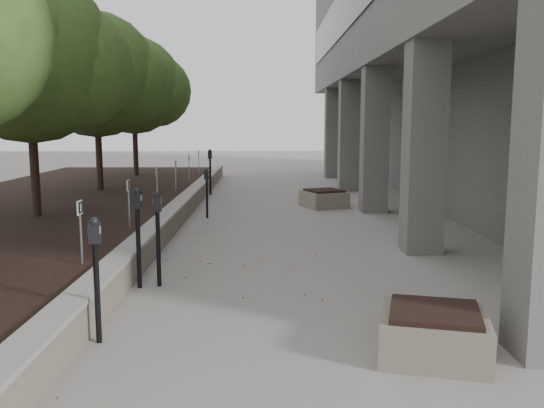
{
  "coord_description": "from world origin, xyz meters",
  "views": [
    {
      "loc": [
        0.4,
        -4.86,
        2.5
      ],
      "look_at": [
        0.52,
        6.7,
        0.84
      ],
      "focal_mm": 37.78,
      "sensor_mm": 36.0,
      "label": 1
    }
  ],
  "objects": [
    {
      "name": "ground",
      "position": [
        0.0,
        0.0,
        0.0
      ],
      "size": [
        90.0,
        90.0,
        0.0
      ],
      "primitive_type": "plane",
      "color": "gray",
      "rests_on": "ground"
    },
    {
      "name": "retaining_wall",
      "position": [
        -1.82,
        9.0,
        0.25
      ],
      "size": [
        0.39,
        26.0,
        0.5
      ],
      "primitive_type": null,
      "color": "gray",
      "rests_on": "ground"
    },
    {
      "name": "planting_bed",
      "position": [
        -5.5,
        9.0,
        0.2
      ],
      "size": [
        7.0,
        26.0,
        0.4
      ],
      "primitive_type": "cube",
      "color": "black",
      "rests_on": "ground"
    },
    {
      "name": "crabapple_tree_3",
      "position": [
        -4.8,
        8.0,
        3.12
      ],
      "size": [
        4.6,
        4.0,
        5.44
      ],
      "primitive_type": null,
      "color": "#335520",
      "rests_on": "planting_bed"
    },
    {
      "name": "crabapple_tree_4",
      "position": [
        -4.8,
        13.0,
        3.12
      ],
      "size": [
        4.6,
        4.0,
        5.44
      ],
      "primitive_type": null,
      "color": "#335520",
      "rests_on": "planting_bed"
    },
    {
      "name": "crabapple_tree_5",
      "position": [
        -4.8,
        18.0,
        3.12
      ],
      "size": [
        4.6,
        4.0,
        5.44
      ],
      "primitive_type": null,
      "color": "#335520",
      "rests_on": "planting_bed"
    },
    {
      "name": "parking_sign_3",
      "position": [
        -2.35,
        3.5,
        0.88
      ],
      "size": [
        0.04,
        0.22,
        0.96
      ],
      "primitive_type": null,
      "color": "black",
      "rests_on": "planting_bed"
    },
    {
      "name": "parking_sign_4",
      "position": [
        -2.35,
        6.5,
        0.88
      ],
      "size": [
        0.04,
        0.22,
        0.96
      ],
      "primitive_type": null,
      "color": "black",
      "rests_on": "planting_bed"
    },
    {
      "name": "parking_sign_5",
      "position": [
        -2.35,
        9.5,
        0.88
      ],
      "size": [
        0.04,
        0.22,
        0.96
      ],
      "primitive_type": null,
      "color": "black",
      "rests_on": "planting_bed"
    },
    {
      "name": "parking_sign_6",
      "position": [
        -2.35,
        12.5,
        0.88
      ],
      "size": [
        0.04,
        0.22,
        0.96
      ],
      "primitive_type": null,
      "color": "black",
      "rests_on": "planting_bed"
    },
    {
      "name": "parking_sign_7",
      "position": [
        -2.35,
        15.5,
        0.88
      ],
      "size": [
        0.04,
        0.22,
        0.96
      ],
      "primitive_type": null,
      "color": "black",
      "rests_on": "planting_bed"
    },
    {
      "name": "parking_sign_8",
      "position": [
        -2.35,
        18.5,
        0.88
      ],
      "size": [
        0.04,
        0.22,
        0.96
      ],
      "primitive_type": null,
      "color": "black",
      "rests_on": "planting_bed"
    },
    {
      "name": "parking_meter_1",
      "position": [
        -1.51,
        1.41,
        0.73
      ],
      "size": [
        0.15,
        0.11,
        1.46
      ],
      "primitive_type": null,
      "rotation": [
        0.0,
        0.0,
        0.08
      ],
      "color": "black",
      "rests_on": "ground"
    },
    {
      "name": "parking_meter_2",
      "position": [
        -1.24,
        3.69,
        0.73
      ],
      "size": [
        0.15,
        0.12,
        1.47
      ],
      "primitive_type": null,
      "rotation": [
        0.0,
        0.0,
        0.08
      ],
      "color": "black",
      "rests_on": "ground"
    },
    {
      "name": "parking_meter_3",
      "position": [
        -1.53,
        3.59,
        0.77
      ],
      "size": [
        0.16,
        0.12,
        1.54
      ],
      "primitive_type": null,
      "rotation": [
        0.0,
        0.0,
        -0.09
      ],
      "color": "black",
      "rests_on": "ground"
    },
    {
      "name": "parking_meter_4",
      "position": [
        -1.15,
        9.98,
        0.65
      ],
      "size": [
        0.15,
        0.13,
        1.29
      ],
      "primitive_type": null,
      "rotation": [
        0.0,
        0.0,
        -0.35
      ],
      "color": "black",
      "rests_on": "ground"
    },
    {
      "name": "parking_meter_5",
      "position": [
        -1.53,
        14.83,
        0.79
      ],
      "size": [
        0.16,
        0.11,
        1.58
      ],
      "primitive_type": null,
      "rotation": [
        0.0,
        0.0,
        -0.01
      ],
      "color": "black",
      "rests_on": "ground"
    },
    {
      "name": "planter_front",
      "position": [
        2.2,
        1.0,
        0.26
      ],
      "size": [
        1.36,
        1.36,
        0.52
      ],
      "primitive_type": null,
      "rotation": [
        0.0,
        0.0,
        -0.25
      ],
      "color": "gray",
      "rests_on": "ground"
    },
    {
      "name": "planter_back",
      "position": [
        2.11,
        11.88,
        0.26
      ],
      "size": [
        1.47,
        1.47,
        0.53
      ],
      "primitive_type": null,
      "rotation": [
        0.0,
        0.0,
        0.38
      ],
      "color": "gray",
      "rests_on": "ground"
    },
    {
      "name": "berry_scatter",
      "position": [
        -0.1,
        5.0,
        0.01
      ],
      "size": [
        3.3,
        14.1,
        0.02
      ],
      "primitive_type": null,
      "color": "#98230B",
      "rests_on": "ground"
    }
  ]
}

